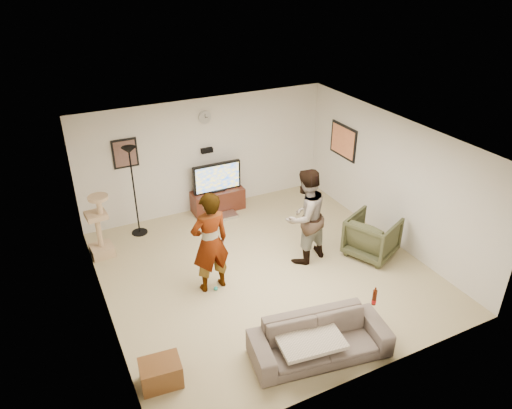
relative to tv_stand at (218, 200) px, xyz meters
name	(u,v)px	position (x,y,z in m)	size (l,w,h in m)	color
floor	(264,271)	(-0.13, -2.50, -0.25)	(5.50, 5.50, 0.02)	tan
ceiling	(266,140)	(-0.13, -2.50, 2.27)	(5.50, 5.50, 0.02)	white
wall_back	(206,155)	(-0.13, 0.25, 1.01)	(5.50, 0.04, 2.50)	silver
wall_front	(367,306)	(-0.13, -5.25, 1.01)	(5.50, 0.04, 2.50)	silver
wall_left	(99,250)	(-2.88, -2.50, 1.01)	(0.04, 5.50, 2.50)	silver
wall_right	(392,180)	(2.62, -2.50, 1.01)	(0.04, 5.50, 2.50)	silver
wall_clock	(205,117)	(-0.13, 0.22, 1.86)	(0.26, 0.26, 0.04)	white
wall_speaker	(207,150)	(-0.13, 0.19, 1.14)	(0.25, 0.10, 0.10)	black
picture_back	(125,153)	(-1.83, 0.23, 1.36)	(0.42, 0.03, 0.52)	brown
picture_right	(343,141)	(2.60, -0.90, 1.26)	(0.03, 0.78, 0.62)	#E47A4E
tv_stand	(218,200)	(0.00, 0.00, 0.00)	(1.16, 0.45, 0.48)	#3C1910
console_box	(228,215)	(0.06, -0.40, -0.21)	(0.40, 0.30, 0.07)	silver
tv	(217,177)	(0.00, 0.00, 0.56)	(1.08, 0.08, 0.64)	black
tv_screen	(218,178)	(0.00, -0.04, 0.56)	(0.99, 0.01, 0.56)	yellow
floor_lamp	(134,192)	(-1.83, -0.20, 0.70)	(0.32, 0.32, 1.87)	black
cat_tree	(98,226)	(-2.66, -0.69, 0.39)	(0.41, 0.41, 1.27)	tan
person_left	(210,243)	(-1.15, -2.53, 0.67)	(0.66, 0.43, 1.81)	silver
person_right	(305,217)	(0.70, -2.49, 0.67)	(0.88, 0.69, 1.82)	#304F9A
sofa	(320,339)	(-0.36, -4.66, 0.05)	(1.97, 0.77, 0.58)	#5F524B
throw_blanket	(309,338)	(-0.55, -4.66, 0.15)	(0.90, 0.70, 0.06)	beige
beer_bottle	(374,297)	(0.55, -4.66, 0.46)	(0.06, 0.06, 0.25)	#401405
armchair	(372,236)	(1.93, -2.93, 0.15)	(0.84, 0.86, 0.78)	#373922
side_table	(161,373)	(-2.53, -4.16, -0.06)	(0.54, 0.40, 0.36)	brown
toy_ball	(216,288)	(-1.13, -2.64, -0.21)	(0.07, 0.07, 0.07)	teal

